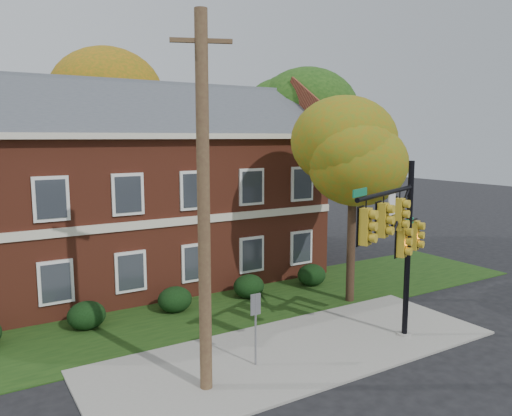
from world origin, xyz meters
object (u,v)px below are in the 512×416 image
utility_pole (204,207)px  tree_far_rear (111,108)px  tree_right_rear (308,120)px  apartment_building (131,181)px  hedge_center (175,300)px  tree_near_right (360,147)px  hedge_right (249,286)px  sign_post (256,318)px  hedge_left (87,315)px  traffic_signal (398,235)px  hedge_far_right (312,275)px

utility_pole → tree_far_rear: bearing=104.1°
tree_right_rear → utility_pole: size_ratio=1.03×
apartment_building → hedge_center: (0.00, -5.25, -4.46)m
tree_near_right → tree_right_rear: size_ratio=0.81×
hedge_right → tree_right_rear: 12.50m
tree_right_rear → sign_post: (-11.08, -12.04, -6.52)m
hedge_right → utility_pole: size_ratio=0.14×
tree_near_right → sign_post: size_ratio=3.65×
hedge_right → hedge_left: bearing=180.0°
hedge_left → hedge_right: bearing=0.0°
traffic_signal → utility_pole: utility_pole is taller
apartment_building → hedge_right: bearing=-56.3°
tree_far_rear → sign_post: tree_far_rear is taller
tree_near_right → sign_post: 9.17m
sign_post → traffic_signal: bearing=-13.1°
hedge_right → hedge_far_right: bearing=0.0°
hedge_center → tree_far_rear: (1.34, 13.09, 8.32)m
sign_post → tree_right_rear: bearing=48.6°
tree_far_rear → hedge_right: bearing=-80.6°
tree_right_rear → hedge_left: bearing=-157.6°
tree_far_rear → apartment_building: bearing=-99.7°
apartment_building → hedge_center: bearing=-90.0°
tree_right_rear → sign_post: 17.61m
apartment_building → traffic_signal: 13.39m
utility_pole → sign_post: (1.92, 0.48, -3.64)m
apartment_building → hedge_right: apartment_building is taller
hedge_center → tree_right_rear: 14.94m
tree_right_rear → sign_post: size_ratio=4.51×
tree_far_rear → sign_post: 20.38m
apartment_building → traffic_signal: size_ratio=2.99×
traffic_signal → tree_right_rear: bearing=40.9°
hedge_right → hedge_center: bearing=180.0°
hedge_right → traffic_signal: bearing=-78.4°
hedge_right → apartment_building: bearing=123.7°
apartment_building → tree_near_right: bearing=-48.2°
tree_far_rear → utility_pole: bearing=-98.8°
apartment_building → hedge_far_right: size_ratio=13.43×
apartment_building → sign_post: bearing=-88.8°
hedge_left → hedge_right: size_ratio=1.00×
tree_right_rear → tree_far_rear: bearing=145.0°
hedge_far_right → tree_near_right: bearing=-85.5°
hedge_far_right → sign_post: 9.06m
utility_pole → hedge_far_right: bearing=59.4°
hedge_center → hedge_right: size_ratio=1.00×
tree_far_rear → hedge_left: bearing=-110.3°
tree_right_rear → hedge_right: bearing=-142.0°
tree_right_rear → hedge_far_right: bearing=-125.2°
hedge_left → tree_right_rear: 17.74m
tree_far_rear → utility_pole: size_ratio=1.12×
hedge_right → tree_far_rear: 15.66m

